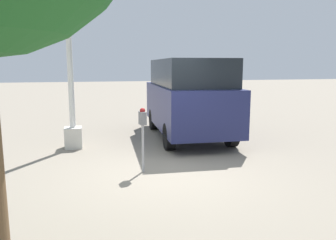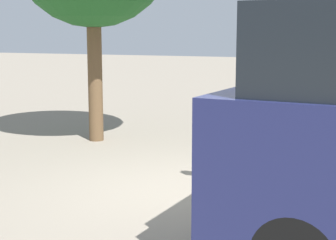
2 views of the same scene
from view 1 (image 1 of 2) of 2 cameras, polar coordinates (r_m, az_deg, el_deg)
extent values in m
plane|color=gray|center=(6.75, -0.46, -9.08)|extent=(80.00, 80.00, 0.00)
cylinder|color=#9E9EA3|center=(6.66, -4.39, -4.96)|extent=(0.05, 0.05, 0.98)
cube|color=slate|center=(6.53, -4.45, 0.31)|extent=(0.21, 0.14, 0.26)
sphere|color=maroon|center=(6.51, -4.47, 1.63)|extent=(0.11, 0.11, 0.11)
cube|color=beige|center=(8.98, -16.14, -2.96)|extent=(0.44, 0.44, 0.55)
cylinder|color=silver|center=(8.84, -17.03, 15.71)|extent=(0.14, 0.14, 5.24)
cube|color=navy|center=(9.86, 3.48, 2.50)|extent=(4.61, 2.16, 1.22)
cube|color=black|center=(9.68, 3.70, 8.25)|extent=(3.70, 1.96, 0.76)
cube|color=orange|center=(11.94, -2.05, 1.49)|extent=(0.09, 0.12, 0.20)
cylinder|color=black|center=(11.14, -2.54, 0.14)|extent=(0.70, 0.27, 0.69)
cylinder|color=black|center=(11.50, 5.83, 0.39)|extent=(0.70, 0.27, 0.69)
cylinder|color=black|center=(8.43, 0.19, -2.87)|extent=(0.70, 0.27, 0.69)
cylinder|color=black|center=(8.90, 10.95, -2.39)|extent=(0.70, 0.27, 0.69)
camera|label=2|loc=(11.46, 27.95, 7.99)|focal=55.00mm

